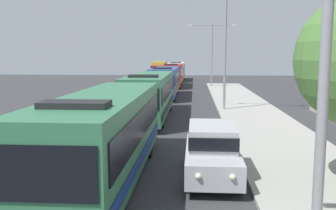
# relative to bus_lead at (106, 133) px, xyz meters

# --- Properties ---
(bus_lead) EXTENTS (2.58, 11.10, 3.21)m
(bus_lead) POSITION_rel_bus_lead_xyz_m (0.00, 0.00, 0.00)
(bus_lead) COLOR #33724C
(bus_lead) RESTS_ON ground_plane
(bus_second_in_line) EXTENTS (2.58, 11.65, 3.21)m
(bus_second_in_line) POSITION_rel_bus_lead_xyz_m (0.00, 13.21, 0.00)
(bus_second_in_line) COLOR #33724C
(bus_second_in_line) RESTS_ON ground_plane
(bus_middle) EXTENTS (2.58, 10.80, 3.21)m
(bus_middle) POSITION_rel_bus_lead_xyz_m (-0.00, 26.38, -0.00)
(bus_middle) COLOR #284C8C
(bus_middle) RESTS_ON ground_plane
(bus_fourth_in_line) EXTENTS (2.58, 10.73, 3.21)m
(bus_fourth_in_line) POSITION_rel_bus_lead_xyz_m (-0.00, 39.64, -0.00)
(bus_fourth_in_line) COLOR maroon
(bus_fourth_in_line) RESTS_ON ground_plane
(bus_rear) EXTENTS (2.58, 11.92, 3.21)m
(bus_rear) POSITION_rel_bus_lead_xyz_m (0.00, 52.54, 0.00)
(bus_rear) COLOR silver
(bus_rear) RESTS_ON ground_plane
(white_suv) EXTENTS (1.86, 4.76, 1.90)m
(white_suv) POSITION_rel_bus_lead_xyz_m (3.70, 0.58, -0.66)
(white_suv) COLOR #B7B7BC
(white_suv) RESTS_ON ground_plane
(box_truck_oncoming) EXTENTS (2.35, 7.10, 3.15)m
(box_truck_oncoming) POSITION_rel_bus_lead_xyz_m (-3.30, 55.15, 0.01)
(box_truck_oncoming) COLOR maroon
(box_truck_oncoming) RESTS_ON ground_plane
(streetlamp_mid) EXTENTS (5.74, 0.28, 8.77)m
(streetlamp_mid) POSITION_rel_bus_lead_xyz_m (5.40, 16.89, 3.78)
(streetlamp_mid) COLOR gray
(streetlamp_mid) RESTS_ON sidewalk
(streetlamp_far) EXTENTS (6.53, 0.28, 8.46)m
(streetlamp_far) POSITION_rel_bus_lead_xyz_m (5.40, 39.45, 3.67)
(streetlamp_far) COLOR gray
(streetlamp_far) RESTS_ON sidewalk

